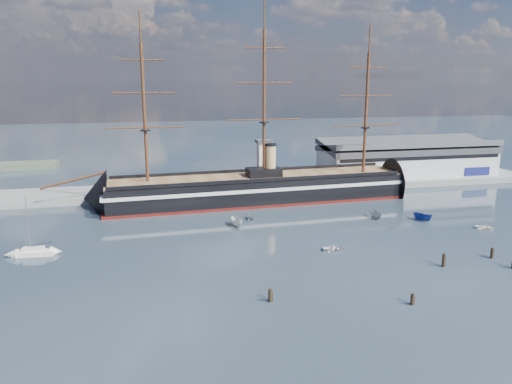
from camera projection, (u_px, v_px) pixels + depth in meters
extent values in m
plane|color=#1D2A36|center=(282.00, 219.00, 131.93)|extent=(600.00, 600.00, 0.00)
cube|color=slate|center=(282.00, 188.00, 168.26)|extent=(180.00, 18.00, 2.00)
cube|color=#B7BABC|center=(407.00, 161.00, 180.75)|extent=(62.00, 20.00, 10.00)
cube|color=#3F4247|center=(408.00, 145.00, 179.47)|extent=(63.00, 21.00, 2.00)
cube|color=silver|center=(264.00, 164.00, 161.87)|extent=(4.00, 4.00, 14.00)
cube|color=#3F4247|center=(264.00, 141.00, 160.16)|extent=(5.00, 5.00, 1.00)
cube|color=black|center=(257.00, 189.00, 149.55)|extent=(88.69, 20.41, 7.00)
cube|color=silver|center=(257.00, 185.00, 149.27)|extent=(90.70, 20.75, 1.00)
cube|color=#4D110C|center=(257.00, 201.00, 150.38)|extent=(90.70, 20.71, 0.90)
cone|color=black|center=(96.00, 198.00, 139.66)|extent=(14.77, 16.36, 15.68)
cone|color=black|center=(399.00, 183.00, 159.57)|extent=(11.78, 16.21, 15.68)
cube|color=brown|center=(257.00, 177.00, 148.73)|extent=(88.63, 19.13, 0.40)
cube|color=black|center=(264.00, 172.00, 148.84)|extent=(10.29, 6.50, 2.50)
cylinder|color=tan|center=(270.00, 160.00, 148.47)|extent=(3.20, 3.20, 9.00)
cylinder|color=#381E0F|center=(73.00, 180.00, 137.28)|extent=(17.76, 1.59, 4.43)
cylinder|color=#381E0F|center=(144.00, 114.00, 137.51)|extent=(0.90, 0.90, 38.00)
cylinder|color=#381E0F|center=(264.00, 105.00, 144.33)|extent=(0.90, 0.90, 42.00)
cylinder|color=#381E0F|center=(366.00, 114.00, 151.86)|extent=(0.90, 0.90, 36.00)
cube|color=silver|center=(34.00, 253.00, 105.26)|extent=(8.31, 3.00, 1.09)
cube|color=silver|center=(33.00, 249.00, 105.07)|extent=(4.47, 2.06, 0.87)
cylinder|color=#B2B2B7|center=(28.00, 224.00, 103.66)|extent=(0.17, 0.17, 11.96)
imported|color=beige|center=(237.00, 227.00, 125.49)|extent=(7.33, 3.42, 2.83)
imported|color=silver|center=(334.00, 251.00, 108.27)|extent=(1.85, 3.21, 1.41)
imported|color=gray|center=(376.00, 218.00, 132.72)|extent=(6.39, 2.64, 2.51)
imported|color=slate|center=(250.00, 220.00, 131.40)|extent=(4.95, 5.39, 1.88)
imported|color=white|center=(485.00, 229.00, 123.54)|extent=(2.53, 3.09, 1.36)
imported|color=navy|center=(422.00, 221.00, 130.69)|extent=(6.53, 5.00, 2.48)
cylinder|color=black|center=(270.00, 302.00, 83.89)|extent=(0.64, 0.64, 2.99)
cylinder|color=black|center=(412.00, 305.00, 82.77)|extent=(0.64, 0.64, 2.69)
cylinder|color=black|center=(443.00, 267.00, 99.24)|extent=(0.64, 0.64, 3.47)
cylinder|color=black|center=(491.00, 258.00, 103.91)|extent=(0.64, 0.64, 2.95)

